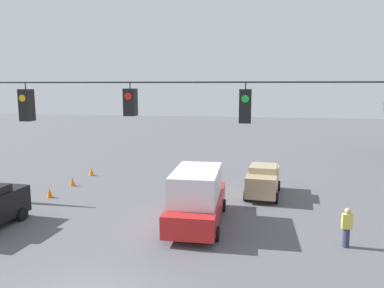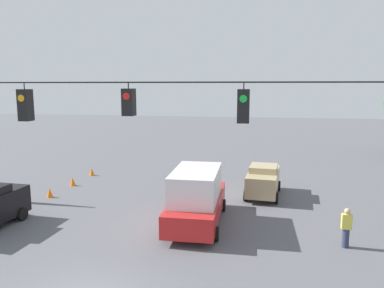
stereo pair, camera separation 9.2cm
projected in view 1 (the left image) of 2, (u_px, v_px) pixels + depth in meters
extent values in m
cylinder|color=black|center=(76.00, 82.00, 10.68)|extent=(20.94, 0.04, 0.04)
cube|color=black|center=(245.00, 106.00, 9.99)|extent=(0.32, 0.36, 0.90)
cylinder|color=black|center=(246.00, 86.00, 9.91)|extent=(0.03, 0.03, 0.18)
cylinder|color=green|center=(245.00, 99.00, 9.77)|extent=(0.20, 0.02, 0.20)
cube|color=black|center=(130.00, 102.00, 10.50)|extent=(0.32, 0.36, 0.76)
cylinder|color=black|center=(130.00, 85.00, 10.43)|extent=(0.03, 0.03, 0.17)
cylinder|color=red|center=(128.00, 96.00, 10.29)|extent=(0.20, 0.02, 0.20)
cube|color=black|center=(27.00, 105.00, 11.04)|extent=(0.32, 0.36, 0.94)
cylinder|color=black|center=(25.00, 86.00, 10.95)|extent=(0.03, 0.03, 0.19)
cylinder|color=orange|center=(22.00, 98.00, 10.82)|extent=(0.20, 0.02, 0.20)
cube|color=tan|center=(263.00, 181.00, 22.63)|extent=(2.14, 4.32, 1.20)
cube|color=tan|center=(264.00, 168.00, 22.51)|extent=(1.76, 1.99, 0.36)
cube|color=black|center=(265.00, 165.00, 23.39)|extent=(1.37, 0.16, 0.25)
cylinder|color=black|center=(278.00, 186.00, 23.79)|extent=(0.29, 0.66, 0.64)
cylinder|color=black|center=(251.00, 184.00, 24.24)|extent=(0.29, 0.66, 0.64)
cylinder|color=black|center=(276.00, 198.00, 21.21)|extent=(0.29, 0.66, 0.64)
cylinder|color=black|center=(246.00, 196.00, 21.66)|extent=(0.29, 0.66, 0.64)
cube|color=red|center=(197.00, 207.00, 18.11)|extent=(2.30, 6.09, 1.00)
cube|color=silver|center=(196.00, 184.00, 17.63)|extent=(2.11, 3.90, 1.40)
cube|color=black|center=(202.00, 175.00, 19.53)|extent=(1.80, 0.03, 0.98)
cylinder|color=black|center=(223.00, 205.00, 19.94)|extent=(0.23, 0.64, 0.64)
cylinder|color=black|center=(182.00, 203.00, 20.28)|extent=(0.23, 0.64, 0.64)
cylinder|color=black|center=(217.00, 234.00, 16.09)|extent=(0.23, 0.64, 0.64)
cylinder|color=black|center=(165.00, 231.00, 16.44)|extent=(0.23, 0.64, 0.64)
cylinder|color=black|center=(22.00, 214.00, 18.52)|extent=(0.26, 0.65, 0.64)
cone|color=orange|center=(22.00, 210.00, 19.34)|extent=(0.38, 0.38, 0.57)
cone|color=orange|center=(50.00, 193.00, 22.33)|extent=(0.38, 0.38, 0.57)
cone|color=orange|center=(72.00, 182.00, 24.95)|extent=(0.38, 0.38, 0.57)
cone|color=orange|center=(91.00, 172.00, 27.80)|extent=(0.38, 0.38, 0.57)
cylinder|color=#2D334C|center=(346.00, 238.00, 15.48)|extent=(0.28, 0.28, 0.80)
cube|color=#D8CC4C|center=(347.00, 221.00, 15.37)|extent=(0.40, 0.24, 0.63)
sphere|color=tan|center=(348.00, 211.00, 15.30)|extent=(0.25, 0.25, 0.25)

